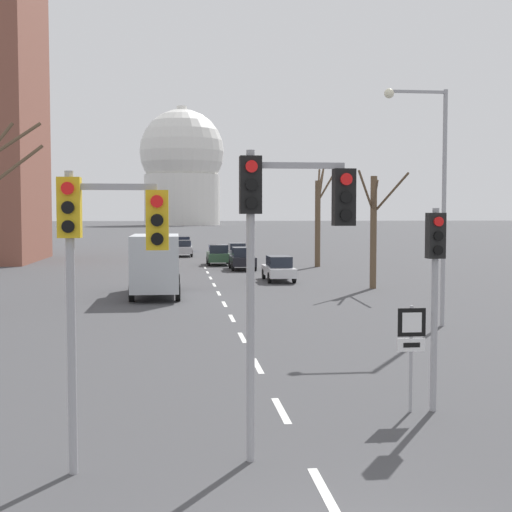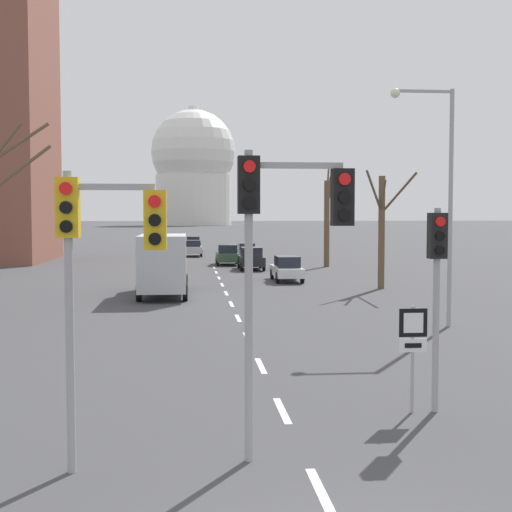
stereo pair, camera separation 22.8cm
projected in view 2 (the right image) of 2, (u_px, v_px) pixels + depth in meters
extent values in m
cube|color=silver|center=(321.00, 492.00, 10.74)|extent=(0.16, 2.00, 0.01)
cube|color=silver|center=(282.00, 410.00, 15.21)|extent=(0.16, 2.00, 0.01)
cube|color=silver|center=(261.00, 366.00, 19.68)|extent=(0.16, 2.00, 0.01)
cube|color=silver|center=(247.00, 337.00, 24.15)|extent=(0.16, 2.00, 0.01)
cube|color=silver|center=(238.00, 318.00, 28.62)|extent=(0.16, 2.00, 0.01)
cube|color=silver|center=(231.00, 304.00, 33.09)|extent=(0.16, 2.00, 0.01)
cube|color=silver|center=(226.00, 293.00, 37.57)|extent=(0.16, 2.00, 0.01)
cube|color=silver|center=(222.00, 285.00, 42.04)|extent=(0.16, 2.00, 0.01)
cube|color=silver|center=(219.00, 278.00, 46.51)|extent=(0.16, 2.00, 0.01)
cube|color=silver|center=(216.00, 272.00, 50.98)|extent=(0.16, 2.00, 0.01)
cube|color=silver|center=(214.00, 268.00, 55.45)|extent=(0.16, 2.00, 0.01)
cylinder|color=#9E9EA3|center=(436.00, 311.00, 15.00)|extent=(0.14, 0.14, 4.32)
cube|color=black|center=(437.00, 236.00, 14.90)|extent=(0.36, 0.28, 0.96)
cylinder|color=red|center=(440.00, 222.00, 14.72)|extent=(0.20, 0.06, 0.20)
cylinder|color=black|center=(440.00, 236.00, 14.74)|extent=(0.20, 0.06, 0.20)
cylinder|color=black|center=(440.00, 250.00, 14.75)|extent=(0.20, 0.06, 0.20)
cylinder|color=#9E9EA3|center=(249.00, 307.00, 11.96)|extent=(0.14, 0.14, 5.26)
cube|color=black|center=(249.00, 185.00, 11.84)|extent=(0.36, 0.28, 0.96)
cylinder|color=red|center=(250.00, 166.00, 11.65)|extent=(0.20, 0.06, 0.20)
cylinder|color=black|center=(250.00, 185.00, 11.67)|extent=(0.20, 0.06, 0.20)
cylinder|color=black|center=(250.00, 203.00, 11.69)|extent=(0.20, 0.06, 0.20)
cube|color=#9E9EA3|center=(296.00, 165.00, 11.90)|extent=(1.59, 0.10, 0.10)
cube|color=black|center=(342.00, 197.00, 12.00)|extent=(0.36, 0.28, 0.96)
cylinder|color=red|center=(345.00, 179.00, 11.82)|extent=(0.20, 0.06, 0.20)
cylinder|color=black|center=(345.00, 197.00, 11.83)|extent=(0.20, 0.06, 0.20)
cylinder|color=black|center=(344.00, 215.00, 11.85)|extent=(0.20, 0.06, 0.20)
cylinder|color=#9E9EA3|center=(70.00, 324.00, 11.44)|extent=(0.14, 0.14, 4.88)
cube|color=gold|center=(68.00, 208.00, 11.32)|extent=(0.36, 0.28, 0.96)
cylinder|color=red|center=(66.00, 188.00, 11.14)|extent=(0.20, 0.06, 0.20)
cylinder|color=black|center=(66.00, 207.00, 11.16)|extent=(0.20, 0.06, 0.20)
cylinder|color=black|center=(66.00, 226.00, 11.17)|extent=(0.20, 0.06, 0.20)
cube|color=#9E9EA3|center=(111.00, 187.00, 11.37)|extent=(1.38, 0.10, 0.10)
cube|color=gold|center=(155.00, 220.00, 11.47)|extent=(0.36, 0.28, 0.96)
cylinder|color=red|center=(155.00, 201.00, 11.28)|extent=(0.20, 0.06, 0.20)
cylinder|color=black|center=(155.00, 220.00, 11.30)|extent=(0.20, 0.06, 0.20)
cylinder|color=black|center=(155.00, 239.00, 11.32)|extent=(0.20, 0.06, 0.20)
cylinder|color=#9E9EA3|center=(412.00, 360.00, 14.98)|extent=(0.07, 0.07, 2.27)
cube|color=black|center=(413.00, 323.00, 14.92)|extent=(0.60, 0.03, 0.60)
cube|color=white|center=(413.00, 323.00, 14.90)|extent=(0.42, 0.01, 0.42)
cube|color=white|center=(413.00, 345.00, 14.95)|extent=(0.60, 0.03, 0.28)
cube|color=black|center=(413.00, 346.00, 14.93)|extent=(0.36, 0.01, 0.10)
cylinder|color=#9E9EA3|center=(450.00, 209.00, 26.27)|extent=(0.16, 0.16, 8.76)
cube|color=#9E9EA3|center=(424.00, 91.00, 25.92)|extent=(2.14, 0.10, 0.10)
sphere|color=#F2EAC6|center=(395.00, 93.00, 25.82)|extent=(0.36, 0.36, 0.36)
cube|color=black|center=(251.00, 261.00, 53.35)|extent=(1.74, 4.32, 0.65)
cube|color=#1E232D|center=(251.00, 252.00, 53.10)|extent=(1.48, 2.07, 0.68)
cylinder|color=black|center=(239.00, 264.00, 54.63)|extent=(0.18, 0.72, 0.72)
cylinder|color=black|center=(260.00, 264.00, 54.78)|extent=(0.18, 0.72, 0.72)
cylinder|color=black|center=(241.00, 266.00, 51.97)|extent=(0.18, 0.72, 0.72)
cylinder|color=black|center=(264.00, 266.00, 52.12)|extent=(0.18, 0.72, 0.72)
cube|color=silver|center=(287.00, 271.00, 44.34)|extent=(1.61, 4.53, 0.56)
cube|color=#1E232D|center=(287.00, 262.00, 44.08)|extent=(1.37, 2.18, 0.67)
cylinder|color=black|center=(272.00, 274.00, 45.68)|extent=(0.18, 0.68, 0.68)
cylinder|color=black|center=(295.00, 274.00, 45.83)|extent=(0.18, 0.68, 0.68)
cylinder|color=black|center=(277.00, 278.00, 42.89)|extent=(0.18, 0.68, 0.68)
cylinder|color=black|center=(302.00, 278.00, 43.03)|extent=(0.18, 0.68, 0.68)
cube|color=#2D4C33|center=(227.00, 257.00, 58.38)|extent=(1.76, 3.98, 0.69)
cube|color=#1E232D|center=(227.00, 249.00, 58.14)|extent=(1.50, 1.91, 0.67)
cylinder|color=black|center=(217.00, 260.00, 59.54)|extent=(0.18, 0.63, 0.63)
cylinder|color=black|center=(236.00, 260.00, 59.70)|extent=(0.18, 0.63, 0.63)
cylinder|color=black|center=(218.00, 262.00, 57.09)|extent=(0.18, 0.63, 0.63)
cylinder|color=black|center=(238.00, 262.00, 57.25)|extent=(0.18, 0.63, 0.63)
cube|color=#B7B7BC|center=(193.00, 250.00, 70.05)|extent=(1.69, 4.05, 0.63)
cube|color=#1E232D|center=(193.00, 243.00, 69.81)|extent=(1.44, 1.94, 0.61)
cylinder|color=black|center=(185.00, 252.00, 71.24)|extent=(0.18, 0.71, 0.71)
cylinder|color=black|center=(201.00, 252.00, 71.39)|extent=(0.18, 0.71, 0.71)
cylinder|color=black|center=(185.00, 253.00, 68.75)|extent=(0.18, 0.71, 0.71)
cylinder|color=black|center=(201.00, 253.00, 68.90)|extent=(0.18, 0.71, 0.71)
cube|color=slate|center=(246.00, 253.00, 64.59)|extent=(1.63, 4.53, 0.64)
cube|color=#1E232D|center=(246.00, 246.00, 64.33)|extent=(1.39, 2.18, 0.57)
cylinder|color=black|center=(237.00, 255.00, 65.94)|extent=(0.18, 0.69, 0.69)
cylinder|color=black|center=(253.00, 255.00, 66.08)|extent=(0.18, 0.69, 0.69)
cylinder|color=black|center=(239.00, 257.00, 63.14)|extent=(0.18, 0.69, 0.69)
cylinder|color=black|center=(256.00, 257.00, 63.29)|extent=(0.18, 0.69, 0.69)
cube|color=navy|center=(193.00, 245.00, 78.69)|extent=(1.65, 4.36, 0.75)
cube|color=#1E232D|center=(193.00, 239.00, 78.43)|extent=(1.40, 2.09, 0.61)
cylinder|color=black|center=(186.00, 248.00, 79.98)|extent=(0.18, 0.63, 0.63)
cylinder|color=black|center=(200.00, 248.00, 80.13)|extent=(0.18, 0.63, 0.63)
cylinder|color=black|center=(186.00, 249.00, 77.29)|extent=(0.18, 0.63, 0.63)
cylinder|color=black|center=(200.00, 249.00, 77.44)|extent=(0.18, 0.63, 0.63)
cube|color=#333842|center=(165.00, 263.00, 39.10)|extent=(2.20, 2.00, 2.10)
cube|color=#B2B7BC|center=(163.00, 262.00, 35.50)|extent=(2.30, 5.20, 2.70)
cylinder|color=black|center=(145.00, 282.00, 39.06)|extent=(0.24, 0.88, 0.88)
cylinder|color=black|center=(185.00, 282.00, 39.27)|extent=(0.24, 0.88, 0.88)
cylinder|color=black|center=(139.00, 292.00, 34.06)|extent=(0.24, 0.88, 0.88)
cylinder|color=black|center=(185.00, 292.00, 34.27)|extent=(0.24, 0.88, 0.88)
cylinder|color=brown|center=(13.00, 147.00, 30.69)|extent=(2.86, 1.55, 2.34)
cylinder|color=brown|center=(14.00, 173.00, 30.70)|extent=(2.97, 1.39, 2.63)
cylinder|color=brown|center=(382.00, 233.00, 39.72)|extent=(0.37, 0.37, 6.29)
cylinder|color=brown|center=(400.00, 192.00, 38.31)|extent=(1.03, 2.85, 2.01)
cylinder|color=brown|center=(383.00, 196.00, 38.60)|extent=(0.45, 2.06, 1.68)
cylinder|color=brown|center=(374.00, 191.00, 38.87)|extent=(1.30, 1.48, 2.21)
cylinder|color=brown|center=(327.00, 224.00, 56.07)|extent=(0.43, 0.43, 6.79)
cylinder|color=brown|center=(336.00, 187.00, 55.77)|extent=(1.44, 0.53, 2.45)
cylinder|color=brown|center=(330.00, 180.00, 56.51)|extent=(0.81, 1.39, 1.79)
cylinder|color=brown|center=(330.00, 187.00, 56.67)|extent=(0.90, 1.64, 3.28)
cylinder|color=brown|center=(328.00, 181.00, 56.37)|extent=(0.47, 1.12, 1.96)
cylinder|color=silver|center=(194.00, 200.00, 257.06)|extent=(27.16, 27.16, 18.11)
sphere|color=silver|center=(193.00, 152.00, 256.03)|extent=(30.18, 30.18, 30.18)
cylinder|color=silver|center=(193.00, 114.00, 255.22)|extent=(3.62, 3.62, 5.28)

